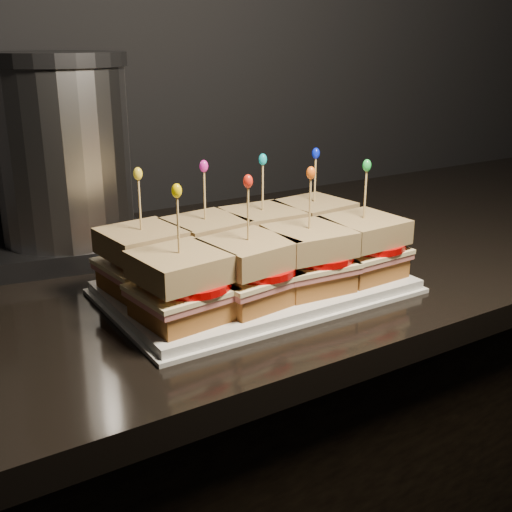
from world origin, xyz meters
TOP-DOWN VIEW (x-y plane):
  - cabinet at (0.40, 1.64)m, footprint 2.21×0.69m
  - granite_slab at (0.40, 1.64)m, footprint 2.25×0.73m
  - platter at (0.12, 1.50)m, footprint 0.40×0.25m
  - platter_rim at (0.12, 1.50)m, footprint 0.41×0.26m
  - sandwich_0_bread_bot at (-0.02, 1.56)m, footprint 0.11×0.11m
  - sandwich_0_ham at (-0.02, 1.56)m, footprint 0.12×0.11m
  - sandwich_0_cheese at (-0.02, 1.56)m, footprint 0.12×0.11m
  - sandwich_0_tomato at (-0.01, 1.55)m, footprint 0.10×0.10m
  - sandwich_0_bread_top at (-0.02, 1.56)m, footprint 0.11×0.11m
  - sandwich_0_pick at (-0.02, 1.56)m, footprint 0.00×0.00m
  - sandwich_0_frill at (-0.02, 1.56)m, footprint 0.01×0.01m
  - sandwich_1_bread_bot at (0.07, 1.56)m, footprint 0.11×0.11m
  - sandwich_1_ham at (0.07, 1.56)m, footprint 0.12×0.11m
  - sandwich_1_cheese at (0.07, 1.56)m, footprint 0.12×0.12m
  - sandwich_1_tomato at (0.08, 1.55)m, footprint 0.10×0.10m
  - sandwich_1_bread_top at (0.07, 1.56)m, footprint 0.11×0.11m
  - sandwich_1_pick at (0.07, 1.56)m, footprint 0.00×0.00m
  - sandwich_1_frill at (0.07, 1.56)m, footprint 0.01×0.01m
  - sandwich_2_bread_bot at (0.17, 1.56)m, footprint 0.10×0.10m
  - sandwich_2_ham at (0.17, 1.56)m, footprint 0.11×0.11m
  - sandwich_2_cheese at (0.17, 1.56)m, footprint 0.11×0.11m
  - sandwich_2_tomato at (0.18, 1.55)m, footprint 0.10×0.10m
  - sandwich_2_bread_top at (0.17, 1.56)m, footprint 0.10×0.10m
  - sandwich_2_pick at (0.17, 1.56)m, footprint 0.00×0.00m
  - sandwich_2_frill at (0.17, 1.56)m, footprint 0.01×0.01m
  - sandwich_3_bread_bot at (0.26, 1.56)m, footprint 0.11×0.11m
  - sandwich_3_ham at (0.26, 1.56)m, footprint 0.12×0.11m
  - sandwich_3_cheese at (0.26, 1.56)m, footprint 0.12×0.11m
  - sandwich_3_tomato at (0.27, 1.55)m, footprint 0.10×0.10m
  - sandwich_3_bread_top at (0.26, 1.56)m, footprint 0.11×0.11m
  - sandwich_3_pick at (0.26, 1.56)m, footprint 0.00×0.00m
  - sandwich_3_frill at (0.26, 1.56)m, footprint 0.01×0.01m
  - sandwich_4_bread_bot at (-0.02, 1.44)m, footprint 0.11×0.11m
  - sandwich_4_ham at (-0.02, 1.44)m, footprint 0.12×0.11m
  - sandwich_4_cheese at (-0.02, 1.44)m, footprint 0.12×0.12m
  - sandwich_4_tomato at (-0.01, 1.44)m, footprint 0.10×0.10m
  - sandwich_4_bread_top at (-0.02, 1.44)m, footprint 0.11×0.11m
  - sandwich_4_pick at (-0.02, 1.44)m, footprint 0.00×0.00m
  - sandwich_4_frill at (-0.02, 1.44)m, footprint 0.01×0.01m
  - sandwich_5_bread_bot at (0.07, 1.44)m, footprint 0.11×0.11m
  - sandwich_5_ham at (0.07, 1.44)m, footprint 0.12×0.12m
  - sandwich_5_cheese at (0.07, 1.44)m, footprint 0.12×0.12m
  - sandwich_5_tomato at (0.08, 1.44)m, footprint 0.10×0.10m
  - sandwich_5_bread_top at (0.07, 1.44)m, footprint 0.11×0.11m
  - sandwich_5_pick at (0.07, 1.44)m, footprint 0.00×0.00m
  - sandwich_5_frill at (0.07, 1.44)m, footprint 0.01×0.01m
  - sandwich_6_bread_bot at (0.17, 1.44)m, footprint 0.10×0.10m
  - sandwich_6_ham at (0.17, 1.44)m, footprint 0.11×0.11m
  - sandwich_6_cheese at (0.17, 1.44)m, footprint 0.12×0.11m
  - sandwich_6_tomato at (0.18, 1.44)m, footprint 0.10×0.10m
  - sandwich_6_bread_top at (0.17, 1.44)m, footprint 0.11×0.11m
  - sandwich_6_pick at (0.17, 1.44)m, footprint 0.00×0.00m
  - sandwich_6_frill at (0.17, 1.44)m, footprint 0.01×0.01m
  - sandwich_7_bread_bot at (0.26, 1.44)m, footprint 0.10×0.10m
  - sandwich_7_ham at (0.26, 1.44)m, footprint 0.11×0.11m
  - sandwich_7_cheese at (0.26, 1.44)m, footprint 0.11×0.11m
  - sandwich_7_tomato at (0.27, 1.44)m, footprint 0.10×0.10m
  - sandwich_7_bread_top at (0.26, 1.44)m, footprint 0.10×0.10m
  - sandwich_7_pick at (0.26, 1.44)m, footprint 0.00×0.00m
  - sandwich_7_frill at (0.26, 1.44)m, footprint 0.01×0.01m
  - appliance_base at (-0.05, 1.80)m, footprint 0.28×0.25m
  - appliance_body at (-0.05, 1.80)m, footprint 0.21×0.21m
  - appliance_lid at (-0.05, 1.80)m, footprint 0.22×0.22m
  - appliance at (-0.05, 1.80)m, footprint 0.25×0.21m

SIDE VIEW (x-z plane):
  - cabinet at x=0.40m, z-range 0.00..0.85m
  - granite_slab at x=0.40m, z-range 0.85..0.89m
  - platter_rim at x=0.12m, z-range 0.89..0.90m
  - platter at x=0.12m, z-range 0.89..0.91m
  - appliance_base at x=-0.05m, z-range 0.89..0.92m
  - sandwich_0_bread_bot at x=-0.02m, z-range 0.91..0.94m
  - sandwich_1_bread_bot at x=0.07m, z-range 0.91..0.94m
  - sandwich_2_bread_bot at x=0.17m, z-range 0.91..0.94m
  - sandwich_3_bread_bot at x=0.26m, z-range 0.91..0.94m
  - sandwich_4_bread_bot at x=-0.02m, z-range 0.91..0.94m
  - sandwich_5_bread_bot at x=0.07m, z-range 0.91..0.94m
  - sandwich_6_bread_bot at x=0.17m, z-range 0.91..0.94m
  - sandwich_7_bread_bot at x=0.26m, z-range 0.91..0.94m
  - sandwich_0_ham at x=-0.02m, z-range 0.94..0.94m
  - sandwich_1_ham at x=0.07m, z-range 0.94..0.94m
  - sandwich_2_ham at x=0.17m, z-range 0.94..0.94m
  - sandwich_3_ham at x=0.26m, z-range 0.94..0.94m
  - sandwich_4_ham at x=-0.02m, z-range 0.94..0.94m
  - sandwich_5_ham at x=0.07m, z-range 0.94..0.94m
  - sandwich_6_ham at x=0.17m, z-range 0.94..0.94m
  - sandwich_7_ham at x=0.26m, z-range 0.94..0.94m
  - sandwich_0_cheese at x=-0.02m, z-range 0.94..0.95m
  - sandwich_1_cheese at x=0.07m, z-range 0.94..0.95m
  - sandwich_2_cheese at x=0.17m, z-range 0.94..0.95m
  - sandwich_3_cheese at x=0.26m, z-range 0.94..0.95m
  - sandwich_4_cheese at x=-0.02m, z-range 0.94..0.95m
  - sandwich_5_cheese at x=0.07m, z-range 0.94..0.95m
  - sandwich_6_cheese at x=0.17m, z-range 0.94..0.95m
  - sandwich_7_cheese at x=0.26m, z-range 0.94..0.95m
  - sandwich_0_tomato at x=-0.01m, z-range 0.95..0.96m
  - sandwich_1_tomato at x=0.08m, z-range 0.95..0.96m
  - sandwich_2_tomato at x=0.18m, z-range 0.95..0.96m
  - sandwich_3_tomato at x=0.27m, z-range 0.95..0.96m
  - sandwich_4_tomato at x=-0.01m, z-range 0.95..0.96m
  - sandwich_5_tomato at x=0.08m, z-range 0.95..0.96m
  - sandwich_6_tomato at x=0.18m, z-range 0.95..0.96m
  - sandwich_7_tomato at x=0.27m, z-range 0.95..0.96m
  - sandwich_0_bread_top at x=-0.02m, z-range 0.96..0.99m
  - sandwich_1_bread_top at x=0.07m, z-range 0.96..0.99m
  - sandwich_2_bread_top at x=0.17m, z-range 0.96..0.99m
  - sandwich_3_bread_top at x=0.26m, z-range 0.96..0.99m
  - sandwich_4_bread_top at x=-0.02m, z-range 0.96..0.99m
  - sandwich_5_bread_top at x=0.07m, z-range 0.96..0.99m
  - sandwich_6_bread_top at x=0.17m, z-range 0.96..0.99m
  - sandwich_7_bread_top at x=0.26m, z-range 0.96..0.99m
  - sandwich_0_pick at x=-0.02m, z-range 0.98..1.07m
  - sandwich_1_pick at x=0.07m, z-range 0.98..1.07m
  - sandwich_2_pick at x=0.17m, z-range 0.98..1.07m
  - sandwich_3_pick at x=0.26m, z-range 0.98..1.07m
  - sandwich_4_pick at x=-0.02m, z-range 0.98..1.07m
  - sandwich_5_pick at x=0.07m, z-range 0.98..1.07m
  - sandwich_6_pick at x=0.17m, z-range 0.98..1.07m
  - sandwich_7_pick at x=0.26m, z-range 0.98..1.07m
  - appliance at x=-0.05m, z-range 0.89..1.21m
  - appliance_body at x=-0.05m, z-range 0.92..1.19m
  - sandwich_0_frill at x=-0.02m, z-range 1.06..1.08m
  - sandwich_1_frill at x=0.07m, z-range 1.06..1.08m
  - sandwich_2_frill at x=0.17m, z-range 1.06..1.08m
  - sandwich_3_frill at x=0.26m, z-range 1.06..1.08m
  - sandwich_4_frill at x=-0.02m, z-range 1.06..1.08m
  - sandwich_5_frill at x=0.07m, z-range 1.06..1.08m
  - sandwich_6_frill at x=0.17m, z-range 1.06..1.08m
  - sandwich_7_frill at x=0.26m, z-range 1.06..1.08m
  - appliance_lid at x=-0.05m, z-range 1.19..1.21m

